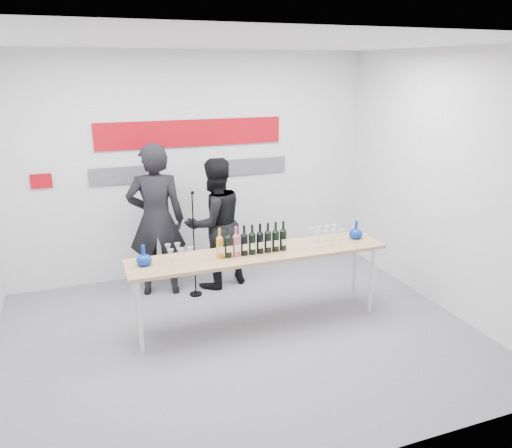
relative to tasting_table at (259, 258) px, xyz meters
name	(u,v)px	position (x,y,z in m)	size (l,w,h in m)	color
ground	(241,336)	(-0.29, -0.21, -0.79)	(5.00, 5.00, 0.00)	slate
back_wall	(192,166)	(-0.29, 1.79, 0.71)	(5.00, 0.04, 3.00)	silver
signage	(188,144)	(-0.34, 1.76, 1.01)	(3.38, 0.02, 0.79)	#A70712
tasting_table	(259,258)	(0.00, 0.00, 0.00)	(2.87, 0.60, 0.86)	tan
wine_bottles	(252,239)	(-0.09, -0.02, 0.23)	(0.80, 0.08, 0.33)	#BF7F19
decanter_left	(144,255)	(-1.23, 0.06, 0.17)	(0.16, 0.16, 0.21)	#082C96
decanter_right	(356,229)	(1.23, 0.04, 0.17)	(0.16, 0.16, 0.21)	#082C96
glasses_left	(178,255)	(-0.90, -0.01, 0.16)	(0.26, 0.23, 0.18)	silver
glasses_right	(326,236)	(0.81, -0.01, 0.16)	(0.37, 0.23, 0.18)	silver
presenter_left	(156,220)	(-0.91, 1.21, 0.18)	(0.71, 0.46, 1.94)	black
presenter_right	(215,224)	(-0.16, 1.18, 0.06)	(0.83, 0.65, 1.71)	black
mic_stand	(195,264)	(-0.50, 0.96, -0.38)	(0.16, 0.16, 1.37)	black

